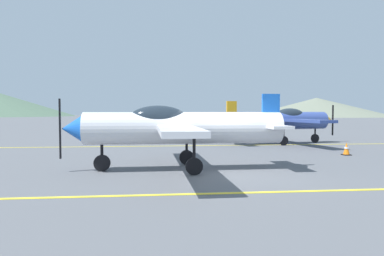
% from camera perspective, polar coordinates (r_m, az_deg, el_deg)
% --- Properties ---
extents(ground_plane, '(400.00, 400.00, 0.00)m').
position_cam_1_polar(ground_plane, '(12.03, 5.35, -7.05)').
color(ground_plane, '#54565B').
extents(apron_line_near, '(80.00, 0.16, 0.01)m').
position_cam_1_polar(apron_line_near, '(9.01, 9.38, -10.36)').
color(apron_line_near, yellow).
rests_on(apron_line_near, ground_plane).
extents(apron_line_far, '(80.00, 0.16, 0.01)m').
position_cam_1_polar(apron_line_far, '(20.81, 0.48, -2.90)').
color(apron_line_far, yellow).
rests_on(apron_line_far, ground_plane).
extents(airplane_near, '(7.69, 8.88, 2.67)m').
position_cam_1_polar(airplane_near, '(12.16, -2.66, 0.18)').
color(airplane_near, silver).
rests_on(airplane_near, ground_plane).
extents(airplane_mid, '(7.80, 8.91, 2.67)m').
position_cam_1_polar(airplane_mid, '(22.85, 14.36, 1.28)').
color(airplane_mid, '#33478C').
rests_on(airplane_mid, ground_plane).
extents(traffic_cone_front, '(0.36, 0.36, 0.59)m').
position_cam_1_polar(traffic_cone_front, '(17.86, 23.87, -3.15)').
color(traffic_cone_front, black).
rests_on(traffic_cone_front, ground_plane).
extents(hill_centerleft, '(57.41, 57.41, 7.62)m').
position_cam_1_polar(hill_centerleft, '(150.96, 19.63, 3.21)').
color(hill_centerleft, slate).
rests_on(hill_centerleft, ground_plane).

